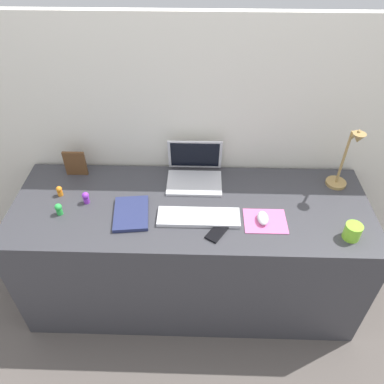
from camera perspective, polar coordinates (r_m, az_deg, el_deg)
The scene contains 15 objects.
ground_plane at distance 2.52m, azimuth -0.12°, elevation -14.43°, with size 6.00×6.00×0.00m, color #59514C.
back_wall at distance 2.21m, azimuth 0.15°, elevation 5.57°, with size 3.07×0.05×1.59m, color silver.
desk at distance 2.22m, azimuth -0.13°, elevation -9.00°, with size 1.87×0.66×0.74m, color #38383D.
laptop at distance 2.09m, azimuth 0.39°, elevation 3.31°, with size 0.30×0.25×0.21m.
keyboard at distance 1.87m, azimuth 1.01°, elevation -3.83°, with size 0.41×0.13×0.02m, color silver.
mousepad at distance 1.90m, azimuth 11.03°, elevation -4.34°, with size 0.21×0.17×0.00m, color pink.
mouse at distance 1.89m, azimuth 10.69°, elevation -3.89°, with size 0.06×0.10×0.03m, color silver.
cell_phone at distance 1.81m, azimuth 3.84°, elevation -6.08°, with size 0.06×0.13×0.01m, color black.
desk_lamp at distance 2.10m, azimuth 22.29°, elevation 4.33°, with size 0.11×0.17×0.39m.
notebook_pad at distance 1.92m, azimuth -9.21°, elevation -3.22°, with size 0.17×0.24×0.02m, color navy.
picture_frame at distance 2.20m, azimuth -17.28°, elevation 4.15°, with size 0.12×0.02×0.15m, color brown.
coffee_mug at distance 1.92m, azimuth 23.16°, elevation -5.53°, with size 0.08×0.08×0.08m, color #8CDB33.
toy_figurine_orange at distance 2.11m, azimuth -19.45°, elevation 0.18°, with size 0.03×0.03×0.06m.
toy_figurine_green at distance 2.00m, azimuth -19.55°, elevation -2.42°, with size 0.04×0.04×0.06m.
toy_figurine_purple at distance 2.02m, azimuth -15.80°, elevation -0.78°, with size 0.04×0.04×0.07m.
Camera 1 is at (0.05, -1.43, 2.07)m, focal length 35.19 mm.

